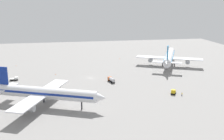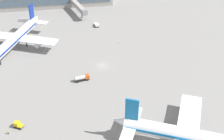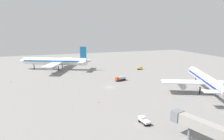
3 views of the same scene
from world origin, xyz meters
The scene contains 10 objects.
ground centered at (0.00, 0.00, 0.00)m, with size 288.00×288.00×0.00m, color gray.
airplane_at_gate centered at (39.84, -22.97, 5.78)m, with size 40.85×49.31×15.89m.
airplane_taxiing centered at (-21.47, 55.84, 6.06)m, with size 51.29×42.58×16.66m.
fuel_truck centered at (10.18, 10.34, 1.39)m, with size 6.55×3.19×2.50m.
baggage_tug centered at (35.16, 35.63, 1.16)m, with size 3.73×3.42×2.30m.
pushback_tractor centered at (-2.58, -41.86, 0.97)m, with size 2.62×4.58×1.90m.
ground_crew_worker centered at (38.29, 38.56, 0.85)m, with size 0.52×0.52×1.67m.
jet_bridge centered at (6.05, -60.03, 5.14)m, with size 9.13×23.37×6.74m.
safety_cone_mid_apron centered at (-38.74, -46.16, 0.30)m, with size 0.44×0.44×0.60m, color #EA590C.
safety_cone_far_side centered at (-11.19, -19.64, 0.30)m, with size 0.44×0.44×0.60m, color #EA590C.
Camera 2 is at (16.22, 126.35, 80.94)m, focal length 52.49 mm.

